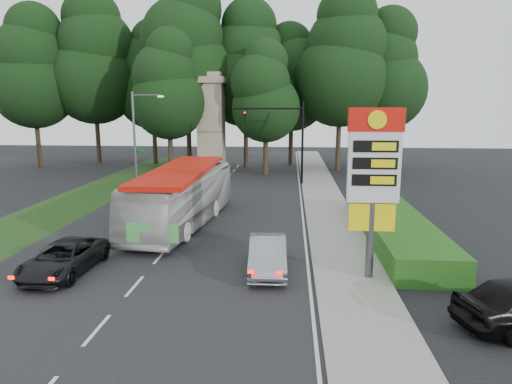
# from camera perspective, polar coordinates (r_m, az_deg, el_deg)

# --- Properties ---
(ground) EXTENTS (120.00, 120.00, 0.00)m
(ground) POSITION_cam_1_polar(r_m,az_deg,el_deg) (18.26, -15.45, -11.95)
(ground) COLOR black
(ground) RESTS_ON ground
(road_surface) EXTENTS (14.00, 80.00, 0.02)m
(road_surface) POSITION_cam_1_polar(r_m,az_deg,el_deg) (29.26, -7.58, -2.94)
(road_surface) COLOR black
(road_surface) RESTS_ON ground
(sidewalk_right) EXTENTS (3.00, 80.00, 0.12)m
(sidewalk_right) POSITION_cam_1_polar(r_m,az_deg,el_deg) (28.74, 9.27, -3.14)
(sidewalk_right) COLOR gray
(sidewalk_right) RESTS_ON ground
(grass_verge_left) EXTENTS (5.00, 50.00, 0.02)m
(grass_verge_left) POSITION_cam_1_polar(r_m,az_deg,el_deg) (37.80, -19.91, -0.35)
(grass_verge_left) COLOR #193814
(grass_verge_left) RESTS_ON ground
(hedge) EXTENTS (3.00, 14.00, 1.20)m
(hedge) POSITION_cam_1_polar(r_m,az_deg,el_deg) (25.24, 16.89, -4.19)
(hedge) COLOR #1C4F15
(hedge) RESTS_ON ground
(gas_station_pylon) EXTENTS (2.10, 0.45, 6.85)m
(gas_station_pylon) POSITION_cam_1_polar(r_m,az_deg,el_deg) (18.24, 14.51, 2.62)
(gas_station_pylon) COLOR #59595E
(gas_station_pylon) RESTS_ON ground
(traffic_signal_mast) EXTENTS (6.10, 0.35, 7.20)m
(traffic_signal_mast) POSITION_cam_1_polar(r_m,az_deg,el_deg) (39.85, 3.94, 7.59)
(traffic_signal_mast) COLOR black
(traffic_signal_mast) RESTS_ON ground
(streetlight_signs) EXTENTS (2.75, 0.98, 8.00)m
(streetlight_signs) POSITION_cam_1_polar(r_m,az_deg,el_deg) (40.03, -14.67, 6.95)
(streetlight_signs) COLOR #59595E
(streetlight_signs) RESTS_ON ground
(monument) EXTENTS (3.00, 3.00, 10.05)m
(monument) POSITION_cam_1_polar(r_m,az_deg,el_deg) (46.51, -5.60, 8.57)
(monument) COLOR gray
(monument) RESTS_ON ground
(tree_far_west) EXTENTS (8.96, 8.96, 17.60)m
(tree_far_west) POSITION_cam_1_polar(r_m,az_deg,el_deg) (56.35, -26.23, 13.62)
(tree_far_west) COLOR #2D2116
(tree_far_west) RESTS_ON ground
(tree_west_mid) EXTENTS (9.80, 9.80, 19.25)m
(tree_west_mid) POSITION_cam_1_polar(r_m,az_deg,el_deg) (55.53, -19.71, 15.18)
(tree_west_mid) COLOR #2D2116
(tree_west_mid) RESTS_ON ground
(tree_west_near) EXTENTS (8.40, 8.40, 16.50)m
(tree_west_near) POSITION_cam_1_polar(r_m,az_deg,el_deg) (55.23, -12.86, 13.82)
(tree_west_near) COLOR #2D2116
(tree_west_near) RESTS_ON ground
(tree_center_left) EXTENTS (10.08, 10.08, 19.80)m
(tree_center_left) POSITION_cam_1_polar(r_m,az_deg,el_deg) (50.25, -8.66, 16.58)
(tree_center_left) COLOR #2D2116
(tree_center_left) RESTS_ON ground
(tree_center_right) EXTENTS (9.24, 9.24, 18.15)m
(tree_center_right) POSITION_cam_1_polar(r_m,az_deg,el_deg) (51.18, -1.30, 15.46)
(tree_center_right) COLOR #2D2116
(tree_center_right) RESTS_ON ground
(tree_east_near) EXTENTS (8.12, 8.12, 15.95)m
(tree_east_near) POSITION_cam_1_polar(r_m,az_deg,el_deg) (52.85, 4.49, 13.83)
(tree_east_near) COLOR #2D2116
(tree_east_near) RESTS_ON ground
(tree_east_mid) EXTENTS (9.52, 9.52, 18.70)m
(tree_east_mid) POSITION_cam_1_polar(r_m,az_deg,el_deg) (49.24, 10.58, 15.85)
(tree_east_mid) COLOR #2D2116
(tree_east_mid) RESTS_ON ground
(tree_far_east) EXTENTS (8.68, 8.68, 17.05)m
(tree_far_east) POSITION_cam_1_polar(r_m,az_deg,el_deg) (51.87, 15.97, 14.25)
(tree_far_east) COLOR #2D2116
(tree_far_east) RESTS_ON ground
(tree_monument_left) EXTENTS (7.28, 7.28, 14.30)m
(tree_monument_left) POSITION_cam_1_polar(r_m,az_deg,el_deg) (46.38, -10.90, 12.84)
(tree_monument_left) COLOR #2D2116
(tree_monument_left) RESTS_ON ground
(tree_monument_right) EXTENTS (6.72, 6.72, 13.20)m
(tree_monument_right) POSITION_cam_1_polar(r_m,az_deg,el_deg) (45.36, 1.24, 12.23)
(tree_monument_right) COLOR #2D2116
(tree_monument_right) RESTS_ON ground
(transit_bus) EXTENTS (4.13, 12.33, 3.37)m
(transit_bus) POSITION_cam_1_polar(r_m,az_deg,el_deg) (26.77, -9.19, -0.61)
(transit_bus) COLOR beige
(transit_bus) RESTS_ON ground
(sedan_silver) EXTENTS (1.73, 4.45, 1.45)m
(sedan_silver) POSITION_cam_1_polar(r_m,az_deg,el_deg) (19.42, 1.48, -7.85)
(sedan_silver) COLOR #95979C
(sedan_silver) RESTS_ON ground
(suv_charcoal) EXTENTS (2.37, 4.83, 1.32)m
(suv_charcoal) POSITION_cam_1_polar(r_m,az_deg,el_deg) (20.82, -22.90, -7.61)
(suv_charcoal) COLOR black
(suv_charcoal) RESTS_ON ground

